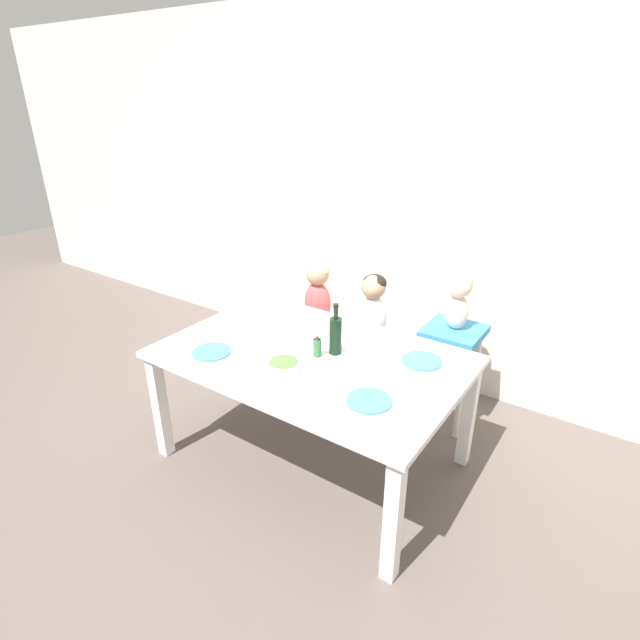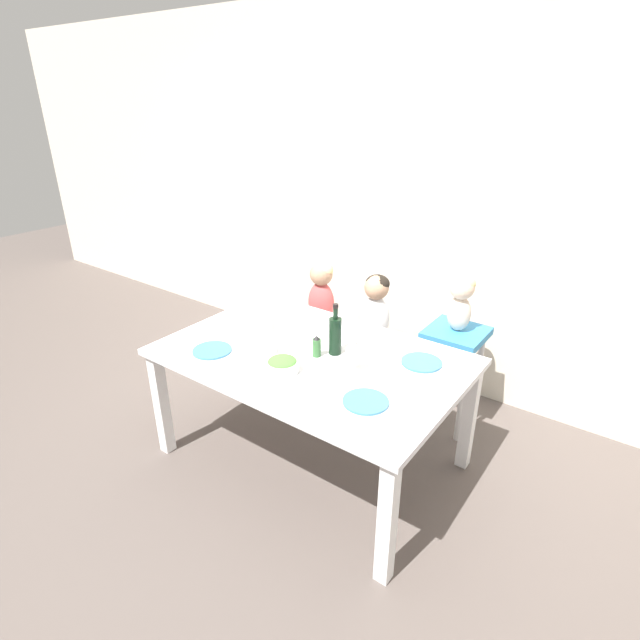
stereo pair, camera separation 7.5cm
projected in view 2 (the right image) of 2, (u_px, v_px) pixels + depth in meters
ground_plane at (312, 456)px, 3.10m from camera, size 14.00×14.00×0.00m
wall_back at (424, 203)px, 3.50m from camera, size 10.00×0.06×2.70m
dining_table at (312, 366)px, 2.83m from camera, size 1.68×1.09×0.72m
chair_far_left at (321, 331)px, 3.83m from camera, size 0.42×0.42×0.46m
chair_far_center at (374, 348)px, 3.58m from camera, size 0.42×0.42×0.46m
chair_right_highchair at (454, 351)px, 3.19m from camera, size 0.35×0.36×0.70m
person_child_left at (321, 290)px, 3.69m from camera, size 0.21×0.18×0.48m
person_child_center at (376, 305)px, 3.44m from camera, size 0.21×0.18×0.48m
person_baby_right at (461, 297)px, 3.04m from camera, size 0.15×0.16×0.36m
wine_bottle at (335, 334)px, 2.76m from camera, size 0.07×0.07×0.30m
paper_towel_roll at (266, 334)px, 2.78m from camera, size 0.12×0.12×0.22m
wine_glass_near at (353, 352)px, 2.57m from camera, size 0.07×0.07×0.16m
salad_bowl_large at (282, 364)px, 2.61m from camera, size 0.18×0.18×0.08m
dinner_plate_front_left at (212, 350)px, 2.83m from camera, size 0.22×0.22×0.01m
dinner_plate_back_left at (285, 315)px, 3.28m from camera, size 0.22×0.22×0.01m
dinner_plate_back_right at (422, 362)px, 2.70m from camera, size 0.22×0.22×0.01m
dinner_plate_front_right at (366, 401)px, 2.36m from camera, size 0.22×0.22×0.01m
condiment_bottle_hot_sauce at (317, 346)px, 2.75m from camera, size 0.05×0.05×0.13m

